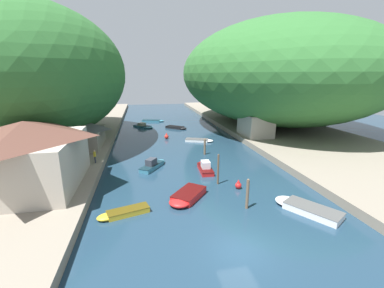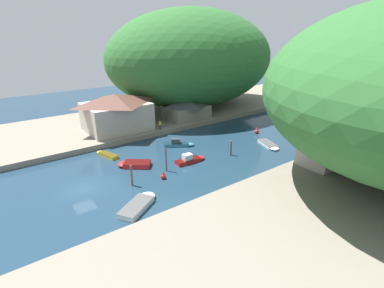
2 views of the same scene
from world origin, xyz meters
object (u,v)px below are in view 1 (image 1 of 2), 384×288
(boat_near_quay, at_px, (304,208))
(boat_white_cruiser, at_px, (122,213))
(right_bank_cottage, at_px, (256,119))
(channel_buoy_far, at_px, (166,136))
(channel_buoy_near, at_px, (238,185))
(boathouse_shed, at_px, (79,133))
(boat_small_dinghy, at_px, (154,121))
(boat_moored_right, at_px, (186,197))
(boat_far_upstream, at_px, (205,167))
(boat_far_right_bank, at_px, (177,128))
(boat_cabin_cruiser, at_px, (154,165))
(waterfront_building, at_px, (28,154))
(boat_red_skiff, at_px, (144,126))
(person_on_quay, at_px, (95,156))
(boat_open_rowboat, at_px, (200,140))

(boat_near_quay, relative_size, boat_white_cruiser, 1.29)
(right_bank_cottage, xyz_separation_m, channel_buoy_far, (-15.95, 4.20, -3.48))
(boat_near_quay, distance_m, channel_buoy_near, 6.85)
(right_bank_cottage, bearing_deg, boathouse_shed, -175.74)
(boathouse_shed, bearing_deg, boat_small_dinghy, 64.23)
(right_bank_cottage, bearing_deg, boat_moored_right, -128.30)
(boat_far_upstream, distance_m, boat_far_right_bank, 26.90)
(boat_cabin_cruiser, xyz_separation_m, boat_moored_right, (2.60, -9.72, -0.08))
(right_bank_cottage, bearing_deg, boat_far_upstream, -133.71)
(boathouse_shed, bearing_deg, boat_moored_right, -54.60)
(boat_near_quay, xyz_separation_m, boat_cabin_cruiser, (-12.52, 13.76, 0.11))
(boat_cabin_cruiser, relative_size, boat_moored_right, 1.01)
(boathouse_shed, distance_m, right_bank_cottage, 29.98)
(waterfront_building, relative_size, boat_red_skiff, 2.30)
(right_bank_cottage, bearing_deg, channel_buoy_near, -118.76)
(boat_near_quay, height_order, boat_cabin_cruiser, boat_cabin_cruiser)
(boat_red_skiff, distance_m, channel_buoy_far, 12.82)
(boat_red_skiff, height_order, channel_buoy_far, channel_buoy_far)
(person_on_quay, bearing_deg, boathouse_shed, 27.56)
(boathouse_shed, relative_size, boat_cabin_cruiser, 1.85)
(boat_far_upstream, bearing_deg, channel_buoy_far, 102.84)
(boat_far_right_bank, bearing_deg, boat_white_cruiser, 25.99)
(boat_far_right_bank, height_order, boat_white_cruiser, boat_white_cruiser)
(boat_near_quay, bearing_deg, person_on_quay, 111.68)
(boathouse_shed, relative_size, boat_near_quay, 1.55)
(boat_moored_right, bearing_deg, boat_white_cruiser, 55.15)
(boat_far_right_bank, bearing_deg, boat_far_upstream, 40.66)
(boat_near_quay, xyz_separation_m, boat_white_cruiser, (-15.79, 2.29, -0.07))
(boat_cabin_cruiser, distance_m, person_on_quay, 7.42)
(boat_open_rowboat, relative_size, boat_red_skiff, 1.03)
(boathouse_shed, xyz_separation_m, boat_open_rowboat, (19.74, 3.20, -2.95))
(channel_buoy_far, xyz_separation_m, person_on_quay, (-10.46, -14.84, 1.43))
(boathouse_shed, bearing_deg, boat_far_upstream, -33.45)
(boat_white_cruiser, bearing_deg, boathouse_shed, 3.38)
(boat_open_rowboat, relative_size, boat_cabin_cruiser, 1.07)
(waterfront_building, relative_size, boat_near_quay, 2.02)
(boat_small_dinghy, bearing_deg, person_on_quay, 1.09)
(boathouse_shed, distance_m, boat_far_upstream, 20.58)
(boat_near_quay, xyz_separation_m, boat_far_right_bank, (-6.00, 38.44, -0.07))
(right_bank_cottage, distance_m, boat_small_dinghy, 29.67)
(boathouse_shed, distance_m, boat_moored_right, 23.18)
(boat_near_quay, distance_m, boat_moored_right, 10.71)
(boat_small_dinghy, relative_size, boat_open_rowboat, 1.12)
(person_on_quay, bearing_deg, boat_white_cruiser, -156.74)
(right_bank_cottage, xyz_separation_m, boat_white_cruiser, (-22.43, -22.72, -3.70))
(boat_moored_right, relative_size, channel_buoy_far, 4.15)
(waterfront_building, distance_m, boat_moored_right, 15.84)
(person_on_quay, bearing_deg, boat_cabin_cruiser, -89.83)
(boat_far_right_bank, relative_size, person_on_quay, 2.95)
(waterfront_building, height_order, boat_open_rowboat, waterfront_building)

